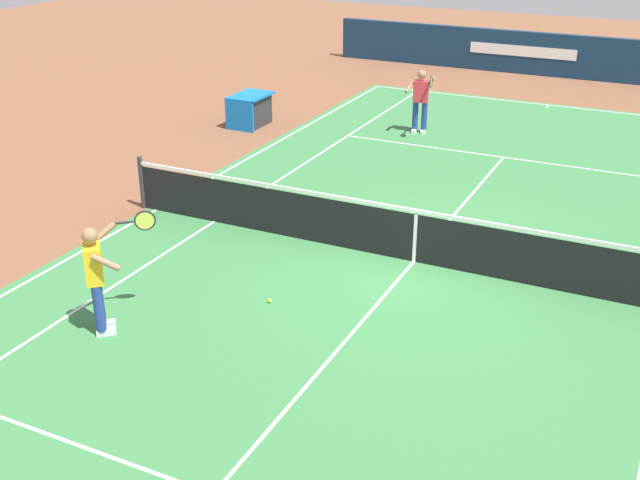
{
  "coord_description": "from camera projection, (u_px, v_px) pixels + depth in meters",
  "views": [
    {
      "loc": [
        11.84,
        3.91,
        5.98
      ],
      "look_at": [
        1.69,
        -1.0,
        0.9
      ],
      "focal_mm": 44.24,
      "sensor_mm": 36.0,
      "label": 1
    }
  ],
  "objects": [
    {
      "name": "court_slab",
      "position": [
        414.0,
        261.0,
        13.72
      ],
      "size": [
        24.2,
        11.4,
        0.0
      ],
      "primitive_type": "cube",
      "color": "#387A42",
      "rests_on": "ground_plane"
    },
    {
      "name": "court_line_markings",
      "position": [
        414.0,
        261.0,
        13.72
      ],
      "size": [
        23.85,
        11.05,
        0.01
      ],
      "color": "white",
      "rests_on": "ground_plane"
    },
    {
      "name": "tennis_player_far",
      "position": [
        421.0,
        98.0,
        20.5
      ],
      "size": [
        1.01,
        0.84,
        1.7
      ],
      "color": "navy",
      "rests_on": "ground_plane"
    },
    {
      "name": "tennis_ball",
      "position": [
        270.0,
        301.0,
        12.36
      ],
      "size": [
        0.07,
        0.07,
        0.07
      ],
      "primitive_type": "sphere",
      "color": "#CCE01E",
      "rests_on": "ground_plane"
    },
    {
      "name": "equipment_cart_tarped",
      "position": [
        250.0,
        110.0,
        21.31
      ],
      "size": [
        1.25,
        0.84,
        0.85
      ],
      "color": "#2D2D33",
      "rests_on": "ground_plane"
    },
    {
      "name": "stadium_barrier",
      "position": [
        575.0,
        57.0,
        26.47
      ],
      "size": [
        0.26,
        17.0,
        1.44
      ],
      "color": "#112D4C",
      "rests_on": "ground_plane"
    },
    {
      "name": "ground_plane",
      "position": [
        414.0,
        261.0,
        13.73
      ],
      "size": [
        60.0,
        60.0,
        0.0
      ],
      "primitive_type": "plane",
      "color": "brown"
    },
    {
      "name": "tennis_net",
      "position": [
        415.0,
        236.0,
        13.52
      ],
      "size": [
        0.1,
        11.7,
        1.08
      ],
      "color": "#2D2D33",
      "rests_on": "ground_plane"
    },
    {
      "name": "tennis_player_near",
      "position": [
        97.0,
        274.0,
        11.22
      ],
      "size": [
        1.1,
        0.74,
        1.7
      ],
      "color": "navy",
      "rests_on": "ground_plane"
    }
  ]
}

